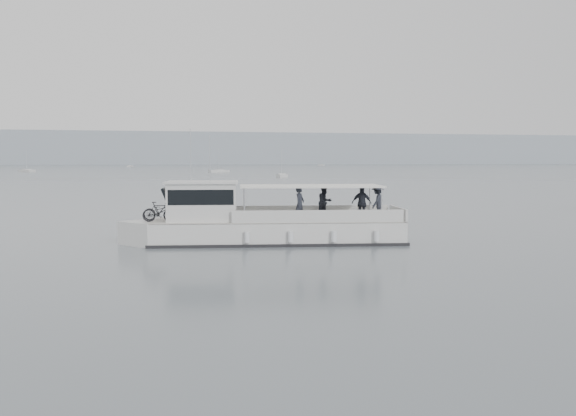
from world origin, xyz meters
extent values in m
plane|color=#515A5F|center=(0.00, 0.00, 0.00)|extent=(1400.00, 1400.00, 0.00)
cube|color=#939EA8|center=(0.00, 560.00, 14.00)|extent=(1400.00, 90.00, 28.00)
cube|color=silver|center=(-1.96, -3.49, 0.43)|extent=(11.74, 4.80, 1.24)
cube|color=silver|center=(-7.59, -2.60, 0.43)|extent=(3.05, 3.05, 1.24)
cube|color=beige|center=(-1.96, -3.49, 1.05)|extent=(11.74, 4.80, 0.06)
cube|color=black|center=(-1.96, -3.49, 0.05)|extent=(11.95, 4.94, 0.17)
cube|color=silver|center=(-0.04, -2.32, 1.33)|extent=(7.53, 1.29, 0.57)
cube|color=silver|center=(-0.50, -5.21, 1.33)|extent=(7.53, 1.29, 0.57)
cube|color=silver|center=(3.63, -4.38, 1.33)|extent=(0.57, 3.02, 0.57)
cube|color=silver|center=(-5.34, -2.96, 1.90)|extent=(3.41, 3.01, 1.71)
cube|color=black|center=(-6.79, -2.72, 2.04)|extent=(0.90, 2.43, 1.10)
cube|color=black|center=(-5.34, -2.96, 2.19)|extent=(3.23, 3.02, 0.67)
cube|color=silver|center=(-5.34, -2.96, 2.80)|extent=(3.63, 3.23, 0.10)
cube|color=white|center=(-0.45, -3.73, 2.61)|extent=(6.83, 3.83, 0.08)
cylinder|color=silver|center=(-3.67, -4.57, 1.83)|extent=(0.07, 0.07, 1.57)
cylinder|color=silver|center=(-3.25, -1.94, 1.83)|extent=(0.07, 0.07, 1.57)
cylinder|color=silver|center=(2.34, -5.52, 1.83)|extent=(0.07, 0.07, 1.57)
cylinder|color=silver|center=(2.76, -2.90, 1.83)|extent=(0.07, 0.07, 1.57)
cylinder|color=silver|center=(-5.76, -2.02, 4.04)|extent=(0.03, 0.03, 2.47)
cylinder|color=silver|center=(-5.06, -3.67, 3.85)|extent=(0.03, 0.03, 2.09)
cylinder|color=silver|center=(-3.63, -4.92, 0.48)|extent=(0.26, 0.26, 0.48)
cylinder|color=silver|center=(-1.75, -5.22, 0.48)|extent=(0.26, 0.26, 0.48)
cylinder|color=silver|center=(0.13, -5.52, 0.48)|extent=(0.26, 0.26, 0.48)
cylinder|color=silver|center=(2.01, -5.82, 0.48)|extent=(0.26, 0.26, 0.48)
imported|color=black|center=(-7.15, -2.28, 1.47)|extent=(1.70, 0.82, 0.86)
imported|color=black|center=(-7.27, -3.03, 1.50)|extent=(1.55, 0.66, 0.90)
imported|color=#272A35|center=(-1.15, -4.49, 1.84)|extent=(0.66, 0.69, 1.60)
imported|color=#272A35|center=(0.40, -3.19, 1.84)|extent=(0.94, 0.85, 1.60)
imported|color=#272A35|center=(1.71, -4.65, 1.84)|extent=(0.97, 0.89, 1.60)
imported|color=#272A35|center=(2.80, -3.86, 1.84)|extent=(1.13, 1.16, 1.60)
cube|color=silver|center=(23.56, 106.79, 0.30)|extent=(1.92, 5.40, 0.75)
cube|color=silver|center=(23.56, 106.79, 0.62)|extent=(1.57, 1.93, 0.45)
cylinder|color=silver|center=(23.56, 106.79, 3.53)|extent=(0.08, 0.08, 5.87)
cube|color=silver|center=(118.18, 396.68, 0.30)|extent=(4.42, 4.55, 0.75)
cube|color=silver|center=(118.18, 396.68, 0.62)|extent=(2.14, 2.15, 0.45)
cube|color=silver|center=(-42.54, 191.58, 0.30)|extent=(6.25, 7.50, 0.75)
cube|color=silver|center=(-42.54, 191.58, 0.62)|extent=(3.22, 3.35, 0.45)
cylinder|color=silver|center=(-42.54, 191.58, 4.71)|extent=(0.08, 0.08, 8.23)
cube|color=silver|center=(17.46, 168.08, 0.30)|extent=(6.83, 4.04, 0.75)
cube|color=silver|center=(17.46, 168.08, 0.62)|extent=(2.74, 2.45, 0.45)
cylinder|color=silver|center=(17.46, 168.08, 4.18)|extent=(0.08, 0.08, 7.16)
cube|color=silver|center=(-10.58, 336.90, 0.30)|extent=(3.60, 6.02, 0.75)
cube|color=silver|center=(-10.58, 336.90, 0.62)|extent=(2.17, 2.42, 0.45)
cylinder|color=silver|center=(-10.58, 336.90, 3.76)|extent=(0.08, 0.08, 6.31)
camera|label=1|loc=(-8.33, -32.17, 3.81)|focal=40.00mm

